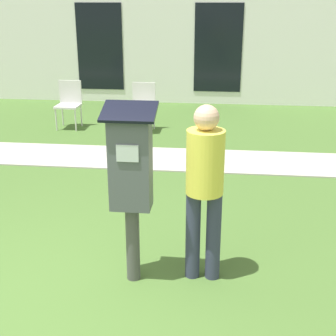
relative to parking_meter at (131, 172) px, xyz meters
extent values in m
plane|color=#476B2D|center=(-0.78, -0.59, -1.02)|extent=(40.00, 40.00, 0.00)
cube|color=#B7B2A8|center=(-0.78, 3.33, -1.01)|extent=(12.00, 1.10, 0.02)
cube|color=white|center=(-0.78, 7.71, 0.58)|extent=(10.00, 0.24, 3.20)
cube|color=black|center=(-2.18, 7.58, 0.28)|extent=(1.10, 0.02, 2.00)
cube|color=black|center=(0.62, 7.58, 0.28)|extent=(1.10, 0.02, 2.00)
cylinder|color=#4C4C4C|center=(0.00, 0.00, -0.67)|extent=(0.12, 0.12, 0.70)
cube|color=#4C5156|center=(0.00, 0.00, 0.08)|extent=(0.34, 0.22, 0.80)
cube|color=silver|center=(0.00, -0.12, 0.20)|extent=(0.18, 0.01, 0.14)
cube|color=black|center=(0.00, 0.00, 0.51)|extent=(0.44, 0.31, 0.12)
cylinder|color=#333851|center=(0.52, 0.10, -0.61)|extent=(0.13, 0.13, 0.82)
cylinder|color=#333851|center=(0.70, 0.10, -0.61)|extent=(0.13, 0.13, 0.82)
cylinder|color=#EADB4C|center=(0.61, 0.10, 0.08)|extent=(0.32, 0.32, 0.55)
sphere|color=#D8AD8C|center=(0.61, 0.10, 0.46)|extent=(0.21, 0.21, 0.21)
cylinder|color=silver|center=(-2.38, 4.81, -0.81)|extent=(0.03, 0.03, 0.42)
cylinder|color=silver|center=(-2.00, 4.81, -0.81)|extent=(0.03, 0.03, 0.42)
cylinder|color=silver|center=(-2.38, 5.19, -0.81)|extent=(0.03, 0.03, 0.42)
cylinder|color=silver|center=(-2.00, 5.19, -0.81)|extent=(0.03, 0.03, 0.42)
cube|color=silver|center=(-2.19, 5.00, -0.58)|extent=(0.44, 0.44, 0.04)
cube|color=silver|center=(-2.19, 5.20, -0.34)|extent=(0.44, 0.04, 0.44)
cylinder|color=silver|center=(-0.92, 4.74, -0.81)|extent=(0.03, 0.03, 0.42)
cylinder|color=silver|center=(-0.54, 4.74, -0.81)|extent=(0.03, 0.03, 0.42)
cylinder|color=silver|center=(-0.92, 5.12, -0.81)|extent=(0.03, 0.03, 0.42)
cylinder|color=silver|center=(-0.54, 5.12, -0.81)|extent=(0.03, 0.03, 0.42)
cube|color=silver|center=(-0.73, 4.93, -0.58)|extent=(0.44, 0.44, 0.04)
cube|color=silver|center=(-0.73, 5.14, -0.34)|extent=(0.44, 0.04, 0.44)
camera|label=1|loc=(0.71, -3.58, 1.35)|focal=50.00mm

